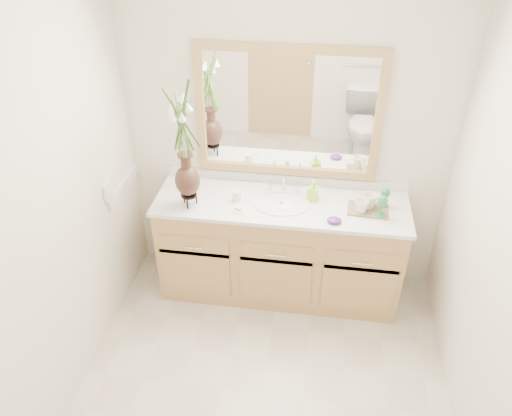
% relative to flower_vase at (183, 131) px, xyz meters
% --- Properties ---
extents(floor, '(2.60, 2.60, 0.00)m').
position_rel_flower_vase_xyz_m(floor, '(0.65, -0.89, -1.41)').
color(floor, beige).
rests_on(floor, ground).
extents(ceiling, '(2.40, 2.60, 0.02)m').
position_rel_flower_vase_xyz_m(ceiling, '(0.65, -0.89, 0.99)').
color(ceiling, white).
rests_on(ceiling, wall_back).
extents(wall_back, '(2.40, 0.02, 2.40)m').
position_rel_flower_vase_xyz_m(wall_back, '(0.65, 0.41, -0.21)').
color(wall_back, silver).
rests_on(wall_back, floor).
extents(wall_left, '(0.02, 2.60, 2.40)m').
position_rel_flower_vase_xyz_m(wall_left, '(-0.55, -0.89, -0.21)').
color(wall_left, silver).
rests_on(wall_left, floor).
extents(wall_right, '(0.02, 2.60, 2.40)m').
position_rel_flower_vase_xyz_m(wall_right, '(1.85, -0.89, -0.21)').
color(wall_right, silver).
rests_on(wall_right, floor).
extents(vanity, '(1.80, 0.55, 0.80)m').
position_rel_flower_vase_xyz_m(vanity, '(0.65, 0.13, -1.01)').
color(vanity, tan).
rests_on(vanity, floor).
extents(counter, '(1.84, 0.57, 0.03)m').
position_rel_flower_vase_xyz_m(counter, '(0.65, 0.13, -0.59)').
color(counter, silver).
rests_on(counter, vanity).
extents(sink, '(0.38, 0.34, 0.23)m').
position_rel_flower_vase_xyz_m(sink, '(0.65, 0.11, -0.63)').
color(sink, white).
rests_on(sink, counter).
extents(mirror, '(1.32, 0.04, 0.97)m').
position_rel_flower_vase_xyz_m(mirror, '(0.65, 0.39, -0.00)').
color(mirror, white).
rests_on(mirror, wall_back).
extents(switch_plate, '(0.02, 0.12, 0.12)m').
position_rel_flower_vase_xyz_m(switch_plate, '(-0.54, -0.12, -0.43)').
color(switch_plate, white).
rests_on(switch_plate, wall_left).
extents(flower_vase, '(0.21, 0.21, 0.85)m').
position_rel_flower_vase_xyz_m(flower_vase, '(0.00, 0.00, 0.00)').
color(flower_vase, black).
rests_on(flower_vase, counter).
extents(tumbler, '(0.06, 0.06, 0.08)m').
position_rel_flower_vase_xyz_m(tumbler, '(0.32, 0.11, -0.54)').
color(tumbler, white).
rests_on(tumbler, counter).
extents(soap_dish, '(0.09, 0.09, 0.03)m').
position_rel_flower_vase_xyz_m(soap_dish, '(0.36, -0.02, -0.57)').
color(soap_dish, white).
rests_on(soap_dish, counter).
extents(soap_bottle, '(0.08, 0.08, 0.14)m').
position_rel_flower_vase_xyz_m(soap_bottle, '(0.87, 0.20, -0.51)').
color(soap_bottle, '#A8E535').
rests_on(soap_bottle, counter).
extents(purple_dish, '(0.11, 0.10, 0.04)m').
position_rel_flower_vase_xyz_m(purple_dish, '(1.03, -0.07, -0.56)').
color(purple_dish, '#4D256F').
rests_on(purple_dish, counter).
extents(tray, '(0.29, 0.21, 0.01)m').
position_rel_flower_vase_xyz_m(tray, '(1.26, 0.11, -0.57)').
color(tray, brown).
rests_on(tray, counter).
extents(mug_left, '(0.11, 0.11, 0.10)m').
position_rel_flower_vase_xyz_m(mug_left, '(1.21, 0.07, -0.51)').
color(mug_left, white).
rests_on(mug_left, tray).
extents(mug_right, '(0.13, 0.13, 0.11)m').
position_rel_flower_vase_xyz_m(mug_right, '(1.27, 0.14, -0.51)').
color(mug_right, white).
rests_on(mug_right, tray).
extents(goblet_front, '(0.07, 0.07, 0.16)m').
position_rel_flower_vase_xyz_m(goblet_front, '(1.34, 0.05, -0.46)').
color(goblet_front, '#277542').
rests_on(goblet_front, tray).
extents(goblet_back, '(0.06, 0.06, 0.14)m').
position_rel_flower_vase_xyz_m(goblet_back, '(1.37, 0.17, -0.47)').
color(goblet_back, '#277542').
rests_on(goblet_back, tray).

